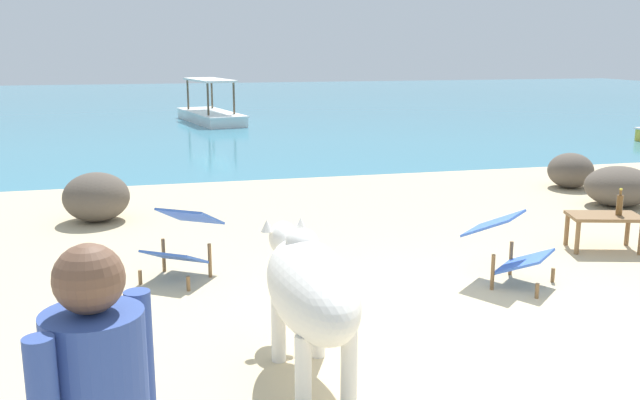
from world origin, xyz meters
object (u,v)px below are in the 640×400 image
object	(u,v)px
cow	(309,287)
boat_white	(211,113)
deck_chair_far	(509,244)
low_bench_table	(604,220)
bottle	(620,204)
deck_chair_near	(183,238)

from	to	relation	value
cow	boat_white	size ratio (longest dim) A/B	0.46
boat_white	deck_chair_far	bearing A→B (deg)	173.55
low_bench_table	bottle	bearing A→B (deg)	-1.77
low_bench_table	bottle	world-z (taller)	bottle
low_bench_table	deck_chair_far	size ratio (longest dim) A/B	0.92
bottle	deck_chair_far	size ratio (longest dim) A/B	0.32
cow	low_bench_table	distance (m)	4.45
deck_chair_near	deck_chair_far	bearing A→B (deg)	106.15
cow	bottle	size ratio (longest dim) A/B	5.97
low_bench_table	deck_chair_near	distance (m)	4.56
bottle	deck_chair_near	world-z (taller)	bottle
low_bench_table	boat_white	world-z (taller)	boat_white
bottle	boat_white	size ratio (longest dim) A/B	0.08
low_bench_table	deck_chair_far	xyz separation A→B (m)	(-1.58, -0.75, 0.05)
low_bench_table	deck_chair_near	size ratio (longest dim) A/B	0.91
bottle	deck_chair_near	size ratio (longest dim) A/B	0.32
low_bench_table	deck_chair_far	world-z (taller)	deck_chair_far
bottle	cow	bearing A→B (deg)	-151.57
cow	deck_chair_near	world-z (taller)	cow
bottle	boat_white	xyz separation A→B (m)	(-3.10, 14.73, -0.27)
deck_chair_near	low_bench_table	bearing A→B (deg)	121.38
cow	deck_chair_far	world-z (taller)	cow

